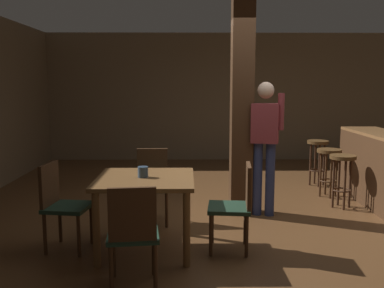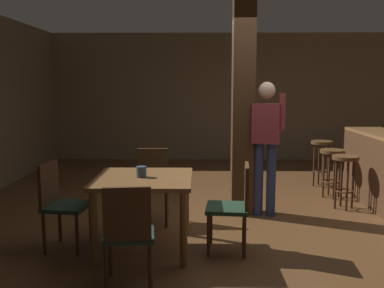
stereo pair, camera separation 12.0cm
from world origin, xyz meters
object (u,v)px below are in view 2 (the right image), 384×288
Objects in this scene: chair_south at (128,231)px; napkin_cup at (141,172)px; standing_person at (266,139)px; bar_stool_near at (345,169)px; bar_counter at (382,171)px; chair_north at (153,181)px; dining_table at (144,189)px; bar_stool_far at (321,152)px; chair_west at (60,201)px; chair_east at (235,203)px; bar_stool_mid at (332,161)px.

chair_south is 8.18× the size of napkin_cup.
chair_south is 2.54m from standing_person.
standing_person is at bearing -164.17° from bar_stool_near.
bar_counter is at bearing 4.80° from bar_stool_near.
chair_north is 0.52× the size of standing_person.
chair_north is at bearing 89.59° from chair_south.
bar_stool_far is (2.60, 2.79, -0.07)m from dining_table.
chair_west is (-0.86, -0.89, 0.00)m from chair_north.
standing_person is at bearing 10.30° from chair_north.
chair_south is 1.23m from chair_west.
bar_stool_near is (2.55, 1.48, -0.09)m from dining_table.
chair_south is 1.00× the size of chair_east.
chair_west is 3.99m from bar_stool_mid.
bar_counter reaches higher than chair_north.
bar_stool_far is at bearing 38.69° from chair_west.
chair_west is at bearing 179.06° from dining_table.
bar_stool_far is (2.61, 1.89, 0.06)m from chair_north.
napkin_cup is at bearing -141.05° from standing_person.
bar_counter is at bearing 11.45° from chair_north.
bar_stool_near is at bearing 12.79° from chair_north.
chair_north reaches higher than bar_stool_near.
chair_north is at bearing -167.21° from bar_stool_near.
dining_table is 1.10× the size of chair_west.
bar_counter is (3.94, 1.51, 0.01)m from chair_west.
dining_table is at bearing -89.59° from chair_north.
chair_west reaches higher than bar_stool_near.
standing_person reaches higher than dining_table.
dining_table is 1.10× the size of chair_east.
standing_person is 1.53m from bar_stool_mid.
napkin_cup is 2.98m from bar_stool_near.
bar_counter is 0.75m from bar_stool_mid.
chair_east reaches higher than bar_stool_near.
bar_counter is at bearing 26.42° from dining_table.
chair_south is at bearing -90.41° from chair_north.
bar_counter reaches higher than chair_east.
chair_north and chair_east have the same top height.
bar_counter is at bearing 37.91° from chair_south.
chair_north is 1.23× the size of bar_stool_mid.
chair_east is 2.66m from bar_counter.
bar_stool_near is (2.55, 0.58, 0.05)m from chair_north.
chair_south and chair_east have the same top height.
chair_west reaches higher than dining_table.
bar_stool_far reaches higher than bar_stool_mid.
chair_west is at bearing 179.04° from napkin_cup.
dining_table is 1.10× the size of chair_south.
standing_person is 0.84× the size of bar_counter.
chair_north is 1.21× the size of bar_stool_near.
chair_south is 1.21× the size of bar_stool_near.
bar_stool_mid is at bearing 133.52° from bar_counter.
standing_person is 2.26× the size of bar_stool_far.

